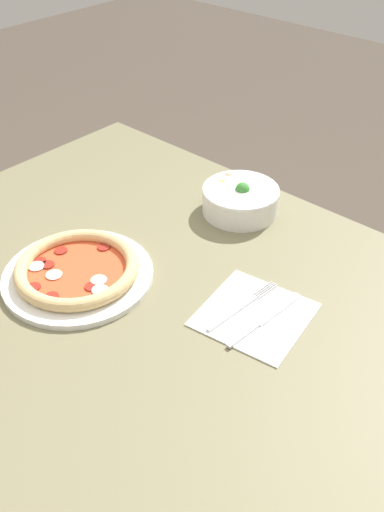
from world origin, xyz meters
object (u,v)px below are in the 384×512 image
Objects in this scene: pizza at (77,271)px; fork at (242,307)px; knife at (262,321)px; bowl at (240,198)px.

pizza is 1.61× the size of fork.
fork is 0.05m from knife.
fork is (0.29, 0.14, -0.01)m from pizza.
pizza is 0.33m from fork.
pizza reaches higher than fork.
bowl is 0.90× the size of knife.
bowl reaches higher than fork.
bowl reaches higher than knife.
pizza is 1.69× the size of bowl.
bowl is 0.95× the size of fork.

